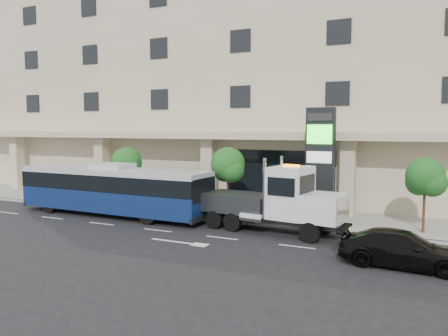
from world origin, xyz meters
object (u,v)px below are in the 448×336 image
(signage_pylon, at_px, (320,164))
(black_sedan, at_px, (403,249))
(city_bus, at_px, (113,189))
(tow_truck, at_px, (277,202))

(signage_pylon, bearing_deg, black_sedan, -52.81)
(city_bus, height_order, signage_pylon, signage_pylon)
(city_bus, xyz_separation_m, signage_pylon, (12.69, 3.56, 1.84))
(black_sedan, bearing_deg, city_bus, 81.51)
(tow_truck, bearing_deg, signage_pylon, 74.77)
(black_sedan, bearing_deg, signage_pylon, 38.29)
(tow_truck, distance_m, signage_pylon, 4.31)
(black_sedan, height_order, signage_pylon, signage_pylon)
(tow_truck, height_order, black_sedan, tow_truck)
(city_bus, bearing_deg, tow_truck, 1.18)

